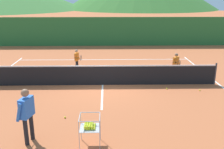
% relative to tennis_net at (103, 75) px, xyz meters
% --- Properties ---
extents(ground_plane, '(120.00, 120.00, 0.00)m').
position_rel_tennis_net_xyz_m(ground_plane, '(0.00, 0.00, -0.50)').
color(ground_plane, '#BC6038').
extents(line_baseline_far, '(11.22, 0.08, 0.01)m').
position_rel_tennis_net_xyz_m(line_baseline_far, '(0.00, 5.01, -0.50)').
color(line_baseline_far, white).
rests_on(line_baseline_far, ground).
extents(line_sideline_east, '(0.08, 11.26, 0.01)m').
position_rel_tennis_net_xyz_m(line_sideline_east, '(5.61, 0.00, -0.50)').
color(line_sideline_east, white).
rests_on(line_sideline_east, ground).
extents(line_service_center, '(0.08, 5.61, 0.01)m').
position_rel_tennis_net_xyz_m(line_service_center, '(0.00, 0.00, -0.50)').
color(line_service_center, white).
rests_on(line_service_center, ground).
extents(tennis_net, '(10.86, 0.08, 1.05)m').
position_rel_tennis_net_xyz_m(tennis_net, '(0.00, 0.00, 0.00)').
color(tennis_net, '#333338').
rests_on(tennis_net, ground).
extents(instructor, '(0.44, 0.81, 1.65)m').
position_rel_tennis_net_xyz_m(instructor, '(-2.07, -4.91, 0.49)').
color(instructor, black).
rests_on(instructor, ground).
extents(student_0, '(0.41, 0.64, 1.22)m').
position_rel_tennis_net_xyz_m(student_0, '(-1.47, 2.46, 0.24)').
color(student_0, black).
rests_on(student_0, ground).
extents(student_1, '(0.47, 0.67, 1.26)m').
position_rel_tennis_net_xyz_m(student_1, '(3.80, 1.22, 0.26)').
color(student_1, silver).
rests_on(student_1, ground).
extents(ball_cart, '(0.58, 0.58, 0.90)m').
position_rel_tennis_net_xyz_m(ball_cart, '(-0.29, -5.12, 0.10)').
color(ball_cart, '#B7B7BC').
rests_on(ball_cart, ground).
extents(tennis_ball_1, '(0.07, 0.07, 0.07)m').
position_rel_tennis_net_xyz_m(tennis_ball_1, '(2.94, -0.65, -0.47)').
color(tennis_ball_1, yellow).
rests_on(tennis_ball_1, ground).
extents(tennis_ball_3, '(0.07, 0.07, 0.07)m').
position_rel_tennis_net_xyz_m(tennis_ball_3, '(4.39, -0.88, -0.47)').
color(tennis_ball_3, yellow).
rests_on(tennis_ball_3, ground).
extents(tennis_ball_4, '(0.07, 0.07, 0.07)m').
position_rel_tennis_net_xyz_m(tennis_ball_4, '(-2.88, -3.55, -0.47)').
color(tennis_ball_4, yellow).
rests_on(tennis_ball_4, ground).
extents(tennis_ball_5, '(0.07, 0.07, 0.07)m').
position_rel_tennis_net_xyz_m(tennis_ball_5, '(-1.27, -3.43, -0.47)').
color(tennis_ball_5, yellow).
rests_on(tennis_ball_5, ground).
extents(windscreen_fence, '(24.69, 0.08, 2.38)m').
position_rel_tennis_net_xyz_m(windscreen_fence, '(0.00, 9.91, 0.69)').
color(windscreen_fence, '#286B33').
rests_on(windscreen_fence, ground).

